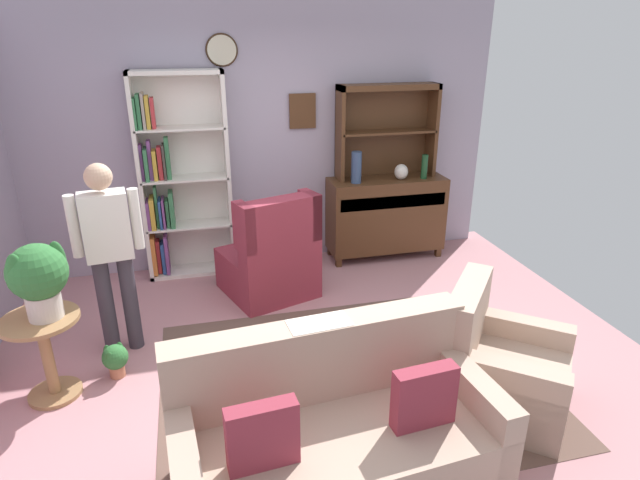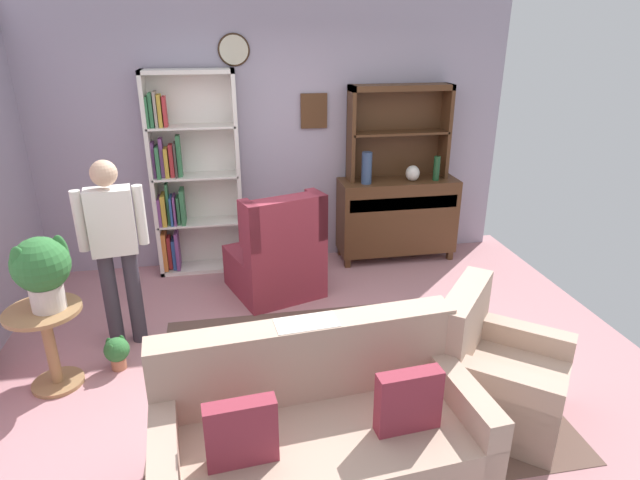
{
  "view_description": "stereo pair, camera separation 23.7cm",
  "coord_description": "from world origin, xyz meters",
  "px_view_note": "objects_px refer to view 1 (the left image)",
  "views": [
    {
      "loc": [
        -0.81,
        -3.45,
        2.46
      ],
      "look_at": [
        0.1,
        0.2,
        0.95
      ],
      "focal_mm": 29.68,
      "sensor_mm": 36.0,
      "label": 1
    },
    {
      "loc": [
        -0.58,
        -3.51,
        2.46
      ],
      "look_at": [
        0.1,
        0.2,
        0.95
      ],
      "focal_mm": 29.68,
      "sensor_mm": 36.0,
      "label": 2
    }
  ],
  "objects_px": {
    "potted_plant_large": "(38,276)",
    "vase_tall": "(356,167)",
    "wingback_chair": "(271,259)",
    "potted_plant_small": "(115,359)",
    "bottle_wine": "(424,167)",
    "couch_floral": "(335,436)",
    "coffee_table": "(324,351)",
    "bookshelf": "(177,182)",
    "person_reading": "(109,247)",
    "sideboard": "(386,214)",
    "book_stack": "(337,331)",
    "sideboard_hutch": "(387,118)",
    "plant_stand": "(46,348)",
    "vase_round": "(401,172)",
    "armchair_floral": "(499,370)"
  },
  "relations": [
    {
      "from": "potted_plant_large",
      "to": "vase_tall",
      "type": "bearing_deg",
      "value": 32.24
    },
    {
      "from": "wingback_chair",
      "to": "potted_plant_small",
      "type": "bearing_deg",
      "value": -143.09
    },
    {
      "from": "bottle_wine",
      "to": "potted_plant_large",
      "type": "distance_m",
      "value": 3.93
    },
    {
      "from": "couch_floral",
      "to": "coffee_table",
      "type": "relative_size",
      "value": 2.34
    },
    {
      "from": "bookshelf",
      "to": "person_reading",
      "type": "bearing_deg",
      "value": -110.09
    },
    {
      "from": "sideboard",
      "to": "couch_floral",
      "type": "distance_m",
      "value": 3.37
    },
    {
      "from": "potted_plant_small",
      "to": "book_stack",
      "type": "relative_size",
      "value": 1.31
    },
    {
      "from": "bottle_wine",
      "to": "bookshelf",
      "type": "bearing_deg",
      "value": 176.2
    },
    {
      "from": "bookshelf",
      "to": "sideboard",
      "type": "height_order",
      "value": "bookshelf"
    },
    {
      "from": "sideboard_hutch",
      "to": "plant_stand",
      "type": "xyz_separation_m",
      "value": [
        -3.19,
        -1.92,
        -1.17
      ]
    },
    {
      "from": "sideboard",
      "to": "book_stack",
      "type": "xyz_separation_m",
      "value": [
        -1.19,
        -2.21,
        -0.04
      ]
    },
    {
      "from": "potted_plant_small",
      "to": "bookshelf",
      "type": "bearing_deg",
      "value": 73.35
    },
    {
      "from": "plant_stand",
      "to": "couch_floral",
      "type": "bearing_deg",
      "value": -35.04
    },
    {
      "from": "sideboard",
      "to": "person_reading",
      "type": "height_order",
      "value": "person_reading"
    },
    {
      "from": "vase_tall",
      "to": "person_reading",
      "type": "distance_m",
      "value": 2.67
    },
    {
      "from": "plant_stand",
      "to": "sideboard",
      "type": "bearing_deg",
      "value": 29.6
    },
    {
      "from": "wingback_chair",
      "to": "coffee_table",
      "type": "distance_m",
      "value": 1.6
    },
    {
      "from": "bookshelf",
      "to": "coffee_table",
      "type": "bearing_deg",
      "value": -68.07
    },
    {
      "from": "potted_plant_small",
      "to": "plant_stand",
      "type": "bearing_deg",
      "value": -163.08
    },
    {
      "from": "vase_tall",
      "to": "sideboard",
      "type": "bearing_deg",
      "value": 11.63
    },
    {
      "from": "coffee_table",
      "to": "couch_floral",
      "type": "bearing_deg",
      "value": -100.05
    },
    {
      "from": "couch_floral",
      "to": "book_stack",
      "type": "height_order",
      "value": "couch_floral"
    },
    {
      "from": "person_reading",
      "to": "potted_plant_small",
      "type": "bearing_deg",
      "value": -93.28
    },
    {
      "from": "coffee_table",
      "to": "book_stack",
      "type": "xyz_separation_m",
      "value": [
        0.11,
        0.05,
        0.12
      ]
    },
    {
      "from": "potted_plant_small",
      "to": "coffee_table",
      "type": "distance_m",
      "value": 1.6
    },
    {
      "from": "coffee_table",
      "to": "vase_tall",
      "type": "bearing_deg",
      "value": 67.34
    },
    {
      "from": "potted_plant_small",
      "to": "person_reading",
      "type": "bearing_deg",
      "value": 86.72
    },
    {
      "from": "bookshelf",
      "to": "coffee_table",
      "type": "relative_size",
      "value": 2.62
    },
    {
      "from": "sideboard",
      "to": "potted_plant_small",
      "type": "bearing_deg",
      "value": -148.72
    },
    {
      "from": "book_stack",
      "to": "vase_round",
      "type": "bearing_deg",
      "value": 58.3
    },
    {
      "from": "vase_tall",
      "to": "vase_round",
      "type": "xyz_separation_m",
      "value": [
        0.52,
        0.01,
        -0.08
      ]
    },
    {
      "from": "vase_round",
      "to": "plant_stand",
      "type": "height_order",
      "value": "vase_round"
    },
    {
      "from": "potted_plant_small",
      "to": "bottle_wine",
      "type": "bearing_deg",
      "value": 26.77
    },
    {
      "from": "couch_floral",
      "to": "plant_stand",
      "type": "relative_size",
      "value": 2.95
    },
    {
      "from": "wingback_chair",
      "to": "sideboard_hutch",
      "type": "bearing_deg",
      "value": 28.68
    },
    {
      "from": "wingback_chair",
      "to": "plant_stand",
      "type": "bearing_deg",
      "value": -147.11
    },
    {
      "from": "sideboard",
      "to": "couch_floral",
      "type": "xyz_separation_m",
      "value": [
        -1.44,
        -3.04,
        -0.2
      ]
    },
    {
      "from": "vase_tall",
      "to": "coffee_table",
      "type": "distance_m",
      "value": 2.48
    },
    {
      "from": "armchair_floral",
      "to": "sideboard",
      "type": "bearing_deg",
      "value": 86.4
    },
    {
      "from": "coffee_table",
      "to": "potted_plant_small",
      "type": "bearing_deg",
      "value": 158.66
    },
    {
      "from": "sideboard",
      "to": "armchair_floral",
      "type": "bearing_deg",
      "value": -93.6
    },
    {
      "from": "bottle_wine",
      "to": "potted_plant_large",
      "type": "relative_size",
      "value": 0.5
    },
    {
      "from": "armchair_floral",
      "to": "potted_plant_large",
      "type": "bearing_deg",
      "value": 163.81
    },
    {
      "from": "armchair_floral",
      "to": "wingback_chair",
      "type": "relative_size",
      "value": 1.03
    },
    {
      "from": "person_reading",
      "to": "vase_round",
      "type": "bearing_deg",
      "value": 23.21
    },
    {
      "from": "potted_plant_small",
      "to": "book_stack",
      "type": "xyz_separation_m",
      "value": [
        1.58,
        -0.52,
        0.32
      ]
    },
    {
      "from": "sideboard",
      "to": "sideboard_hutch",
      "type": "height_order",
      "value": "sideboard_hutch"
    },
    {
      "from": "sideboard",
      "to": "sideboard_hutch",
      "type": "distance_m",
      "value": 1.06
    },
    {
      "from": "couch_floral",
      "to": "potted_plant_small",
      "type": "distance_m",
      "value": 1.91
    },
    {
      "from": "bookshelf",
      "to": "wingback_chair",
      "type": "height_order",
      "value": "bookshelf"
    }
  ]
}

